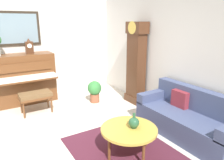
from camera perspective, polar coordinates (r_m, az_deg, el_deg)
name	(u,v)px	position (r m, az deg, el deg)	size (l,w,h in m)	color
ground_plane	(67,140)	(4.05, -12.21, -15.65)	(6.40, 6.00, 0.10)	beige
wall_left	(28,45)	(6.03, -21.72, 8.69)	(0.13, 4.90, 2.80)	silver
wall_back	(167,51)	(4.83, 14.73, 7.70)	(5.30, 0.13, 2.80)	silver
area_rug	(129,156)	(3.50, 4.53, -19.74)	(2.10, 1.50, 0.01)	#4C1E2D
piano	(25,78)	(5.77, -22.56, 0.39)	(0.87, 1.44, 1.25)	brown
piano_bench	(36,96)	(5.05, -20.02, -4.09)	(0.42, 0.70, 0.48)	brown
grandfather_clock	(136,65)	(5.30, 6.53, 3.99)	(0.52, 0.34, 2.03)	#4C2B19
couch	(188,118)	(4.16, 19.98, -9.75)	(1.90, 0.80, 0.84)	#424C70
coffee_table	(129,130)	(3.36, 4.62, -13.35)	(0.88, 0.88, 0.43)	gold
mantel_clock	(29,47)	(5.65, -21.55, 8.38)	(0.13, 0.18, 0.38)	#4C2B19
green_jug	(134,123)	(3.33, 5.95, -11.41)	(0.17, 0.17, 0.24)	#234C33
potted_plant	(95,90)	(5.42, -4.75, -2.73)	(0.36, 0.36, 0.56)	#935138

